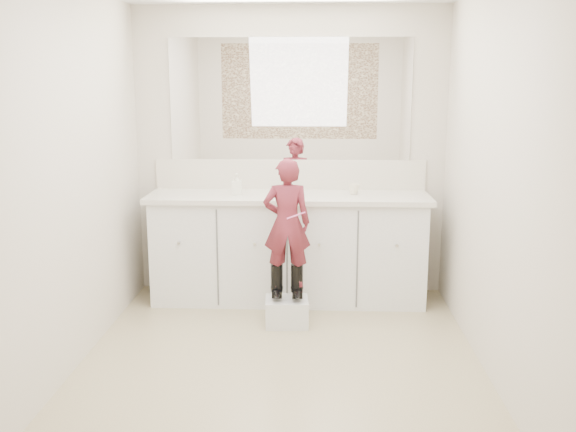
{
  "coord_description": "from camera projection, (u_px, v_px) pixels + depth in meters",
  "views": [
    {
      "loc": [
        0.22,
        -3.89,
        1.8
      ],
      "look_at": [
        0.02,
        0.76,
        0.81
      ],
      "focal_mm": 40.0,
      "sensor_mm": 36.0,
      "label": 1
    }
  ],
  "objects": [
    {
      "name": "cup",
      "position": [
        354.0,
        189.0,
        5.2
      ],
      "size": [
        0.1,
        0.1,
        0.08
      ],
      "primitive_type": "imported",
      "rotation": [
        0.0,
        0.0,
        -0.09
      ],
      "color": "beige",
      "rests_on": "countertop"
    },
    {
      "name": "boot_left",
      "position": [
        277.0,
        281.0,
        4.77
      ],
      "size": [
        0.11,
        0.18,
        0.26
      ],
      "primitive_type": null,
      "rotation": [
        0.0,
        0.0,
        0.06
      ],
      "color": "black",
      "rests_on": "step_stool"
    },
    {
      "name": "wall_right",
      "position": [
        494.0,
        181.0,
        3.88
      ],
      "size": [
        0.0,
        3.0,
        3.0
      ],
      "primitive_type": "plane",
      "rotation": [
        1.57,
        0.0,
        -1.57
      ],
      "color": "beige",
      "rests_on": "floor"
    },
    {
      "name": "wall_back",
      "position": [
        290.0,
        152.0,
        5.4
      ],
      "size": [
        2.6,
        0.0,
        2.6
      ],
      "primitive_type": "plane",
      "rotation": [
        1.57,
        0.0,
        0.0
      ],
      "color": "beige",
      "rests_on": "floor"
    },
    {
      "name": "countertop",
      "position": [
        289.0,
        197.0,
        5.19
      ],
      "size": [
        2.28,
        0.58,
        0.04
      ],
      "primitive_type": "cube",
      "color": "beige",
      "rests_on": "vanity_cabinet"
    },
    {
      "name": "floor",
      "position": [
        280.0,
        361.0,
        4.19
      ],
      "size": [
        3.0,
        3.0,
        0.0
      ],
      "primitive_type": "plane",
      "color": "#948161",
      "rests_on": "ground"
    },
    {
      "name": "vanity_cabinet",
      "position": [
        289.0,
        250.0,
        5.3
      ],
      "size": [
        2.2,
        0.55,
        0.85
      ],
      "primitive_type": "cube",
      "color": "silver",
      "rests_on": "floor"
    },
    {
      "name": "step_stool",
      "position": [
        287.0,
        312.0,
        4.8
      ],
      "size": [
        0.33,
        0.28,
        0.2
      ],
      "primitive_type": "cube",
      "rotation": [
        0.0,
        0.0,
        0.06
      ],
      "color": "silver",
      "rests_on": "floor"
    },
    {
      "name": "backsplash",
      "position": [
        290.0,
        174.0,
        5.43
      ],
      "size": [
        2.28,
        0.03,
        0.25
      ],
      "primitive_type": "cube",
      "color": "beige",
      "rests_on": "countertop"
    },
    {
      "name": "soap_bottle",
      "position": [
        237.0,
        184.0,
        5.18
      ],
      "size": [
        0.08,
        0.08,
        0.17
      ],
      "primitive_type": "imported",
      "rotation": [
        0.0,
        0.0,
        -0.01
      ],
      "color": "white",
      "rests_on": "countertop"
    },
    {
      "name": "mirror",
      "position": [
        290.0,
        100.0,
        5.3
      ],
      "size": [
        2.0,
        0.02,
        1.0
      ],
      "primitive_type": "cube",
      "color": "white",
      "rests_on": "wall_back"
    },
    {
      "name": "faucet",
      "position": [
        289.0,
        185.0,
        5.34
      ],
      "size": [
        0.08,
        0.08,
        0.1
      ],
      "primitive_type": "cylinder",
      "color": "silver",
      "rests_on": "countertop"
    },
    {
      "name": "dot_panel",
      "position": [
        257.0,
        121.0,
        2.39
      ],
      "size": [
        2.0,
        0.01,
        1.2
      ],
      "primitive_type": "cube",
      "color": "#472819",
      "rests_on": "wall_front"
    },
    {
      "name": "boot_right",
      "position": [
        297.0,
        281.0,
        4.76
      ],
      "size": [
        0.11,
        0.18,
        0.26
      ],
      "primitive_type": null,
      "rotation": [
        0.0,
        0.0,
        0.06
      ],
      "color": "black",
      "rests_on": "step_stool"
    },
    {
      "name": "toddler",
      "position": [
        287.0,
        223.0,
        4.67
      ],
      "size": [
        0.36,
        0.25,
        0.95
      ],
      "primitive_type": "imported",
      "rotation": [
        0.0,
        0.0,
        3.21
      ],
      "color": "#A93443",
      "rests_on": "step_stool"
    },
    {
      "name": "wall_left",
      "position": [
        72.0,
        178.0,
        3.99
      ],
      "size": [
        0.0,
        3.0,
        3.0
      ],
      "primitive_type": "plane",
      "rotation": [
        1.57,
        0.0,
        1.57
      ],
      "color": "beige",
      "rests_on": "floor"
    },
    {
      "name": "wall_front",
      "position": [
        258.0,
        239.0,
        2.47
      ],
      "size": [
        2.6,
        0.0,
        2.6
      ],
      "primitive_type": "plane",
      "rotation": [
        -1.57,
        0.0,
        0.0
      ],
      "color": "beige",
      "rests_on": "floor"
    },
    {
      "name": "toothbrush",
      "position": [
        296.0,
        215.0,
        4.58
      ],
      "size": [
        0.14,
        0.02,
        0.06
      ],
      "primitive_type": "cylinder",
      "rotation": [
        0.0,
        1.22,
        0.06
      ],
      "color": "pink",
      "rests_on": "toddler"
    }
  ]
}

